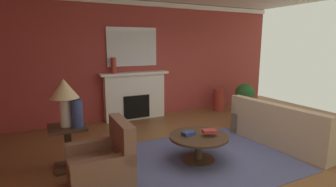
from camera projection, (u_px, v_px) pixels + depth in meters
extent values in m
plane|color=brown|center=(220.00, 157.00, 4.61)|extent=(9.63, 9.63, 0.00)
cube|color=#9E3833|center=(150.00, 60.00, 7.11)|extent=(8.01, 0.12, 3.07)
cube|color=white|center=(151.00, 4.00, 6.76)|extent=(8.01, 0.08, 0.12)
cube|color=#4C517A|center=(198.00, 160.00, 4.47)|extent=(3.10, 2.43, 0.01)
cube|color=white|center=(135.00, 97.00, 6.87)|extent=(1.60, 0.25, 1.19)
cube|color=black|center=(135.00, 106.00, 6.90)|extent=(0.70, 0.26, 0.60)
cube|color=white|center=(135.00, 73.00, 6.72)|extent=(1.80, 0.35, 0.06)
cube|color=silver|center=(132.00, 47.00, 6.72)|extent=(1.34, 0.04, 0.99)
cube|color=tan|center=(285.00, 133.00, 5.20)|extent=(1.08, 2.17, 0.45)
cube|color=tan|center=(275.00, 115.00, 4.94)|extent=(0.38, 2.11, 0.40)
cube|color=tan|center=(336.00, 144.00, 4.39)|extent=(0.91, 0.28, 0.62)
cube|color=tan|center=(248.00, 117.00, 5.98)|extent=(0.91, 0.28, 0.62)
cube|color=brown|center=(100.00, 174.00, 3.54)|extent=(0.81, 0.81, 0.44)
cube|color=brown|center=(122.00, 138.00, 3.59)|extent=(0.17, 0.80, 0.51)
cube|color=brown|center=(95.00, 159.00, 3.82)|extent=(0.80, 0.15, 0.60)
cube|color=brown|center=(105.00, 180.00, 3.24)|extent=(0.80, 0.15, 0.60)
cylinder|color=#3D2D1E|center=(199.00, 137.00, 4.39)|extent=(1.00, 1.00, 0.04)
cylinder|color=#3D2D1E|center=(198.00, 149.00, 4.44)|extent=(0.12, 0.12, 0.41)
cylinder|color=#3D2D1E|center=(198.00, 159.00, 4.47)|extent=(0.56, 0.56, 0.03)
cube|color=#3D2D1E|center=(67.00, 127.00, 4.08)|extent=(0.56, 0.56, 0.04)
cube|color=#3D2D1E|center=(68.00, 148.00, 4.15)|extent=(0.10, 0.10, 0.66)
cube|color=#3D2D1E|center=(70.00, 166.00, 4.21)|extent=(0.45, 0.45, 0.04)
cylinder|color=beige|center=(66.00, 112.00, 4.04)|extent=(0.18, 0.18, 0.45)
cone|color=#C6B284|center=(64.00, 89.00, 3.97)|extent=(0.44, 0.44, 0.30)
cylinder|color=#9E3328|center=(114.00, 65.00, 6.42)|extent=(0.13, 0.13, 0.39)
cylinder|color=#9E3328|center=(219.00, 100.00, 7.76)|extent=(0.35, 0.35, 0.66)
cylinder|color=navy|center=(77.00, 114.00, 4.00)|extent=(0.18, 0.18, 0.43)
cube|color=navy|center=(188.00, 133.00, 4.40)|extent=(0.23, 0.18, 0.06)
cube|color=maroon|center=(210.00, 131.00, 4.35)|extent=(0.27, 0.22, 0.05)
cylinder|color=#333333|center=(244.00, 106.00, 7.68)|extent=(0.32, 0.32, 0.30)
sphere|color=#28602D|center=(245.00, 93.00, 7.60)|extent=(0.56, 0.56, 0.56)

